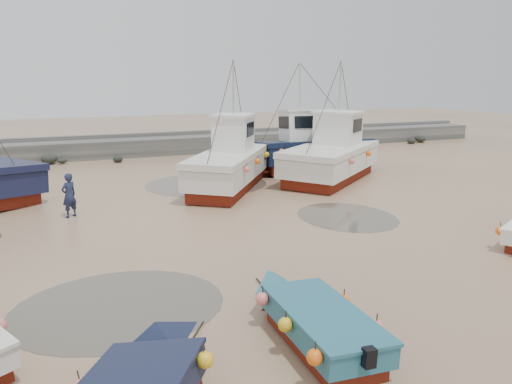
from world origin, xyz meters
TOP-DOWN VIEW (x-y plane):
  - ground at (0.00, 0.00)m, footprint 120.00×120.00m
  - seawall at (0.05, 21.99)m, footprint 60.00×4.92m
  - puddle_a at (-3.75, -2.01)m, footprint 5.13×5.13m
  - puddle_b at (5.75, 2.70)m, footprint 3.79×3.79m
  - puddle_d at (2.40, 10.81)m, footprint 6.35×6.35m
  - dinghy_2 at (-0.17, -5.22)m, footprint 2.04×5.49m
  - cabin_boat_1 at (3.33, 9.53)m, footprint 6.99×9.19m
  - cabin_boat_2 at (8.66, 11.70)m, footprint 9.75×3.11m
  - cabin_boat_3 at (9.29, 9.55)m, footprint 9.22×7.84m
  - person at (-4.42, 6.86)m, footprint 0.77×0.72m

SIDE VIEW (x-z plane):
  - ground at x=0.00m, z-range 0.00..0.00m
  - person at x=-4.42m, z-range -0.88..0.88m
  - puddle_a at x=-3.75m, z-range 0.00..0.01m
  - puddle_b at x=5.75m, z-range 0.00..0.01m
  - puddle_d at x=2.40m, z-range 0.00..0.01m
  - dinghy_2 at x=-0.17m, z-range -0.15..1.27m
  - seawall at x=0.05m, z-range -0.12..1.38m
  - cabin_boat_3 at x=9.29m, z-range -1.79..4.43m
  - cabin_boat_1 at x=3.33m, z-range -1.78..4.44m
  - cabin_boat_2 at x=8.66m, z-range -1.76..4.46m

